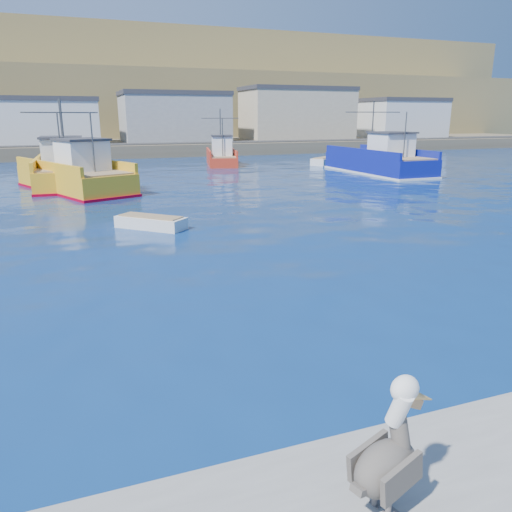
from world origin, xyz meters
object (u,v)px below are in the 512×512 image
Objects in this scene: trawler_yellow_b at (76,176)px; trawler_blue at (380,161)px; skiff_far at (326,162)px; pelican at (389,456)px; trawler_yellow_a at (65,171)px; boat_orange at (222,156)px; skiff_mid at (151,223)px.

trawler_blue is at bearing 4.55° from trawler_yellow_b.
trawler_blue is 2.76× the size of skiff_far.
pelican is (-23.94, -46.10, 0.94)m from skiff_far.
trawler_blue is at bearing -2.86° from trawler_yellow_a.
trawler_blue is (28.13, -1.40, 0.03)m from trawler_yellow_a.
boat_orange is 11.71m from skiff_far.
skiff_far is at bearing 23.64° from trawler_yellow_b.
trawler_blue reaches higher than trawler_yellow_a.
skiff_far is (-0.63, 9.55, -0.80)m from trawler_blue.
trawler_yellow_a reaches higher than skiff_far.
pelican is (-0.19, -19.75, 1.02)m from skiff_mid.
trawler_yellow_a is at bearing 177.14° from trawler_blue.
skiff_far is 2.59× the size of pelican.
pelican is at bearing -84.64° from trawler_yellow_a.
skiff_far is at bearing 47.97° from skiff_mid.
trawler_yellow_b is 27.52m from trawler_blue.
trawler_blue is 29.62m from skiff_mid.
trawler_yellow_a is 28.17m from trawler_blue.
pelican is (-12.74, -49.43, 0.25)m from boat_orange.
trawler_yellow_b is at bearing 94.76° from pelican.
skiff_mid is at bearing 89.45° from pelican.
boat_orange reaches higher than skiff_mid.
trawler_yellow_a is 3.67× the size of skiff_mid.
boat_orange is 1.79× the size of skiff_far.
trawler_blue reaches higher than skiff_mid.
trawler_blue is 3.83× the size of skiff_mid.
skiff_mid is at bearing -78.21° from trawler_yellow_b.
trawler_yellow_a is 0.97× the size of trawler_yellow_b.
trawler_yellow_a is 1.47× the size of boat_orange.
boat_orange reaches higher than pelican.
skiff_mid is (3.05, -14.62, -0.83)m from trawler_yellow_b.
trawler_yellow_b is 7.03× the size of pelican.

